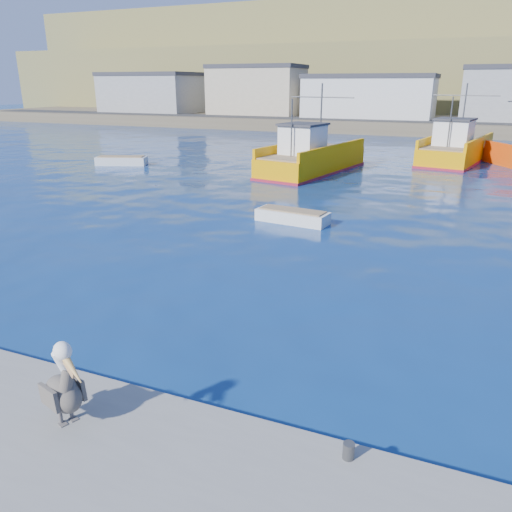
{
  "coord_description": "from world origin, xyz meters",
  "views": [
    {
      "loc": [
        4.2,
        -10.28,
        6.48
      ],
      "look_at": [
        -1.34,
        2.95,
        1.49
      ],
      "focal_mm": 35.0,
      "sensor_mm": 36.0,
      "label": 1
    }
  ],
  "objects_px": {
    "pelican": "(64,388)",
    "skiff_mid": "(292,217)",
    "trawler_yellow_b": "(455,150)",
    "skiff_left": "(122,161)",
    "trawler_yellow_a": "(311,158)"
  },
  "relations": [
    {
      "from": "pelican",
      "to": "skiff_mid",
      "type": "bearing_deg",
      "value": 94.41
    },
    {
      "from": "trawler_yellow_b",
      "to": "pelican",
      "type": "bearing_deg",
      "value": -97.27
    },
    {
      "from": "trawler_yellow_b",
      "to": "skiff_mid",
      "type": "xyz_separation_m",
      "value": [
        -6.52,
        -24.26,
        -0.8
      ]
    },
    {
      "from": "skiff_left",
      "to": "pelican",
      "type": "relative_size",
      "value": 2.48
    },
    {
      "from": "skiff_mid",
      "to": "pelican",
      "type": "xyz_separation_m",
      "value": [
        1.29,
        -16.73,
        1.0
      ]
    },
    {
      "from": "trawler_yellow_b",
      "to": "skiff_left",
      "type": "xyz_separation_m",
      "value": [
        -25.51,
        -12.55,
        -0.76
      ]
    },
    {
      "from": "skiff_mid",
      "to": "skiff_left",
      "type": "bearing_deg",
      "value": 148.34
    },
    {
      "from": "trawler_yellow_b",
      "to": "skiff_mid",
      "type": "height_order",
      "value": "trawler_yellow_b"
    },
    {
      "from": "trawler_yellow_b",
      "to": "pelican",
      "type": "height_order",
      "value": "trawler_yellow_b"
    },
    {
      "from": "trawler_yellow_b",
      "to": "pelican",
      "type": "xyz_separation_m",
      "value": [
        -5.23,
        -40.99,
        0.2
      ]
    },
    {
      "from": "trawler_yellow_a",
      "to": "pelican",
      "type": "bearing_deg",
      "value": -81.41
    },
    {
      "from": "skiff_left",
      "to": "pelican",
      "type": "xyz_separation_m",
      "value": [
        20.28,
        -28.44,
        0.96
      ]
    },
    {
      "from": "skiff_left",
      "to": "pelican",
      "type": "height_order",
      "value": "pelican"
    },
    {
      "from": "trawler_yellow_a",
      "to": "trawler_yellow_b",
      "type": "relative_size",
      "value": 0.99
    },
    {
      "from": "pelican",
      "to": "trawler_yellow_a",
      "type": "bearing_deg",
      "value": 98.59
    }
  ]
}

